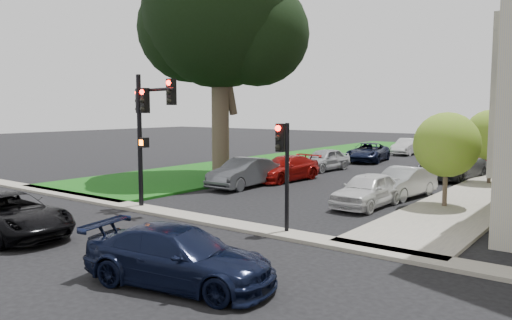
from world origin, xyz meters
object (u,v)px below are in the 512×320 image
Objects in this scene: traffic_signal_secondary at (284,157)px; car_cross_near at (9,215)px; small_tree_b at (491,135)px; car_parked_3 at (479,157)px; traffic_signal_main at (147,117)px; car_parked_9 at (407,147)px; small_tree_a at (447,145)px; car_parked_7 at (324,160)px; car_cross_far at (179,257)px; car_parked_8 at (368,152)px; eucalyptus at (219,12)px; car_parked_1 at (402,183)px; car_parked_0 at (367,190)px; car_parked_2 at (451,166)px; car_parked_6 at (285,168)px; car_parked_5 at (244,173)px; car_parked_4 at (490,153)px.

car_cross_near is at bearing -141.38° from traffic_signal_secondary.
small_tree_b is 0.88× the size of car_parked_3.
car_parked_9 is at bearing 90.51° from traffic_signal_main.
small_tree_a reaches higher than traffic_signal_secondary.
car_cross_far is at bearing -64.12° from car_parked_7.
car_parked_8 is (-0.00, 6.87, -0.01)m from car_parked_7.
eucalyptus is at bearing -153.77° from small_tree_b.
car_parked_0 is at bearing -89.47° from car_parked_1.
traffic_signal_main reaches higher than car_parked_3.
car_parked_2 is 1.10× the size of car_parked_6.
car_cross_near is 29.34m from car_parked_3.
car_parked_3 is (7.32, 22.78, -2.98)m from traffic_signal_main.
car_parked_5 is at bearing -92.34° from car_parked_6.
car_parked_9 reaches higher than car_parked_0.
car_cross_near reaches higher than car_cross_far.
car_cross_far is 21.91m from car_parked_2.
eucalyptus is 3.34× the size of car_parked_1.
small_tree_a reaches higher than car_parked_4.
car_cross_far is 28.89m from car_parked_8.
car_parked_2 reaches higher than car_cross_far.
car_parked_8 is at bearing -129.01° from car_parked_4.
car_parked_5 reaches higher than car_parked_4.
car_parked_1 is at bearing -109.62° from small_tree_b.
car_parked_8 reaches higher than car_parked_0.
traffic_signal_secondary is at bearing -78.61° from car_parked_4.
car_cross_far is 1.11× the size of car_parked_0.
small_tree_b is 0.96× the size of car_parked_1.
car_parked_4 is (0.30, 28.43, -1.85)m from traffic_signal_secondary.
car_cross_near is 12.37m from car_parked_5.
car_parked_2 is 12.37m from car_parked_5.
car_parked_3 is (0.73, 22.82, -1.75)m from traffic_signal_secondary.
small_tree_a is at bearing -88.97° from car_parked_3.
car_parked_6 is (3.74, 1.33, -8.90)m from eucalyptus.
traffic_signal_main reaches higher than car_parked_5.
car_parked_6 is at bearing 177.62° from car_parked_1.
traffic_signal_secondary is at bearing -77.06° from car_parked_9.
car_parked_1 is at bearing 85.74° from traffic_signal_secondary.
car_cross_near reaches higher than car_parked_4.
traffic_signal_main is 24.11m from car_parked_3.
car_parked_2 is 11.93m from car_parked_4.
eucalyptus reaches higher than car_cross_far.
car_parked_2 is 15.49m from car_parked_9.
car_parked_8 is (-0.09, 15.54, -0.03)m from car_parked_5.
car_parked_5 reaches higher than car_parked_1.
traffic_signal_main is 6.71m from traffic_signal_secondary.
car_parked_8 reaches higher than car_parked_9.
car_parked_2 is at bearing 104.14° from small_tree_a.
car_parked_0 is at bearing -26.52° from car_parked_6.
car_parked_8 is (-7.88, -0.43, -0.05)m from car_parked_3.
small_tree_a reaches higher than car_parked_0.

